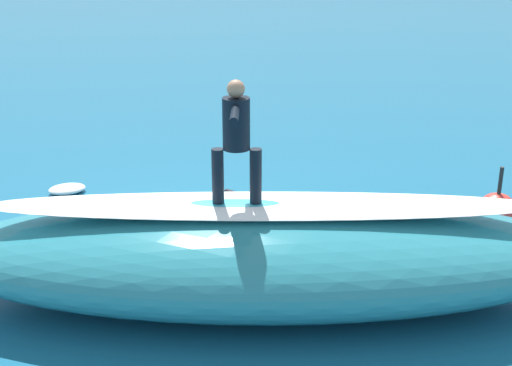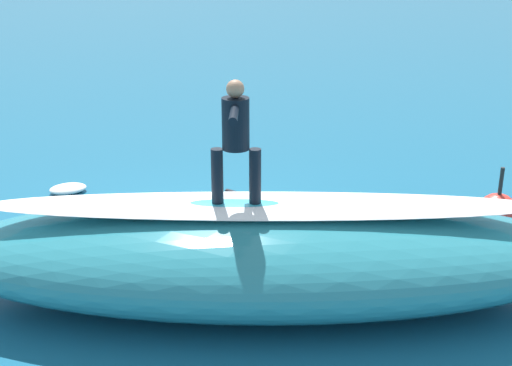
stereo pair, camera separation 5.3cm
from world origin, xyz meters
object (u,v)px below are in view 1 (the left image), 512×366
at_px(surfboard_riding, 237,205).
at_px(buoy_marker, 496,212).
at_px(surfer_paddling, 264,202).
at_px(surfboard_paddling, 270,212).
at_px(surfer_riding, 236,133).

xyz_separation_m(surfboard_riding, buoy_marker, (-4.67, -1.64, -1.06)).
distance_m(surfer_paddling, buoy_marker, 4.06).
relative_size(surfboard_riding, surfer_paddling, 1.61).
xyz_separation_m(surfer_paddling, buoy_marker, (-3.81, 1.38, 0.14)).
bearing_deg(surfboard_paddling, buoy_marker, 27.29).
height_order(surfboard_paddling, buoy_marker, buoy_marker).
bearing_deg(buoy_marker, surfboard_paddling, -19.10).
height_order(surfer_paddling, buoy_marker, buoy_marker).
bearing_deg(surfer_riding, surfboard_paddling, -99.10).
height_order(surfer_riding, surfer_paddling, surfer_riding).
bearing_deg(surfer_paddling, surfer_riding, -59.54).
bearing_deg(surfboard_riding, buoy_marker, -151.70).
xyz_separation_m(surfboard_riding, surfer_paddling, (-0.86, -3.03, -1.20)).
bearing_deg(buoy_marker, surfboard_riding, 19.35).
bearing_deg(buoy_marker, surfer_paddling, -19.96).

